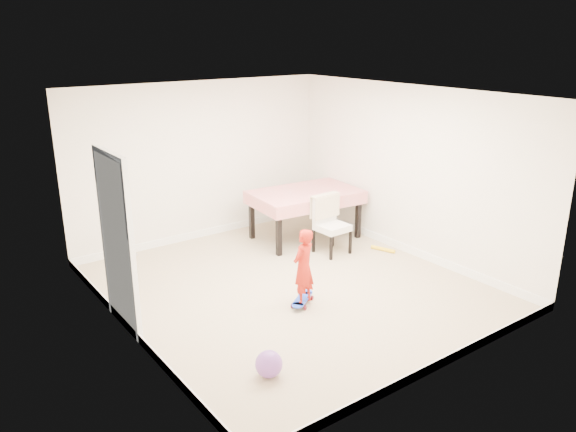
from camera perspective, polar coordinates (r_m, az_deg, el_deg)
ground at (r=7.75m, az=0.28°, el=-7.20°), size 5.00×5.00×0.00m
ceiling at (r=7.04m, az=0.31°, el=12.13°), size 4.50×5.00×0.04m
wall_back at (r=9.34m, az=-8.83°, el=5.46°), size 4.50×0.04×2.60m
wall_front at (r=5.60m, az=15.58°, el=-3.70°), size 4.50×0.04×2.60m
wall_left at (r=6.29m, az=-16.29°, el=-1.34°), size 0.04×5.00×2.60m
wall_right at (r=8.75m, az=12.15°, el=4.42°), size 0.04×5.00×2.60m
door at (r=6.65m, az=-16.93°, el=-2.86°), size 0.11×0.94×2.11m
baseboard_back at (r=9.69m, az=-8.50°, el=-1.69°), size 4.50×0.02×0.12m
baseboard_front at (r=6.15m, az=14.66°, el=-14.52°), size 4.50×0.02×0.12m
baseboard_left at (r=6.79m, az=-15.44°, el=-11.28°), size 0.02×5.00×0.12m
baseboard_right at (r=9.13m, az=11.68°, el=-3.15°), size 0.02×5.00×0.12m
dining_table at (r=9.40m, az=1.75°, el=0.14°), size 1.83×1.24×0.82m
dining_chair at (r=8.76m, az=4.52°, el=-0.94°), size 0.53×0.61×0.92m
skateboard at (r=7.28m, az=1.46°, el=-8.62°), size 0.56×0.47×0.08m
child at (r=7.05m, az=1.58°, el=-5.45°), size 0.42×0.35×0.99m
balloon at (r=5.85m, az=-1.96°, el=-14.80°), size 0.28×0.28×0.28m
foam_toy at (r=9.08m, az=9.63°, el=-3.34°), size 0.20×0.40×0.06m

